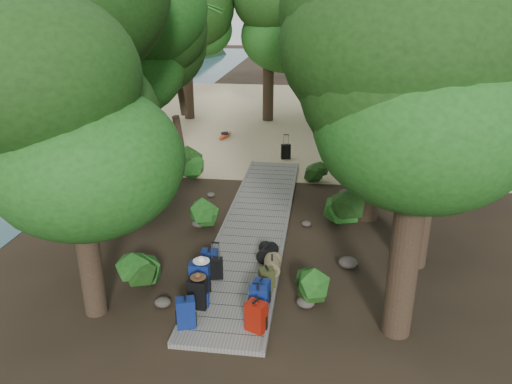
% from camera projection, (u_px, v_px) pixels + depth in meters
% --- Properties ---
extents(ground, '(120.00, 120.00, 0.00)m').
position_uv_depth(ground, '(251.00, 240.00, 14.65)').
color(ground, '#312418').
rests_on(ground, ground).
extents(sand_beach, '(40.00, 22.00, 0.02)m').
position_uv_depth(sand_beach, '(290.00, 117.00, 29.39)').
color(sand_beach, tan).
rests_on(sand_beach, ground).
extents(boardwalk, '(2.00, 12.00, 0.12)m').
position_uv_depth(boardwalk, '(256.00, 224.00, 15.55)').
color(boardwalk, slate).
rests_on(boardwalk, ground).
extents(backpack_left_a, '(0.47, 0.39, 0.75)m').
position_uv_depth(backpack_left_a, '(186.00, 311.00, 10.54)').
color(backpack_left_a, navy).
rests_on(backpack_left_a, boardwalk).
extents(backpack_left_b, '(0.45, 0.33, 0.79)m').
position_uv_depth(backpack_left_b, '(198.00, 292.00, 11.20)').
color(backpack_left_b, black).
rests_on(backpack_left_b, boardwalk).
extents(backpack_left_c, '(0.48, 0.36, 0.86)m').
position_uv_depth(backpack_left_c, '(200.00, 276.00, 11.76)').
color(backpack_left_c, navy).
rests_on(backpack_left_c, boardwalk).
extents(backpack_left_d, '(0.42, 0.31, 0.62)m').
position_uv_depth(backpack_left_d, '(210.00, 259.00, 12.75)').
color(backpack_left_d, navy).
rests_on(backpack_left_d, boardwalk).
extents(backpack_right_a, '(0.50, 0.44, 0.74)m').
position_uv_depth(backpack_right_a, '(256.00, 315.00, 10.43)').
color(backpack_right_a, '#940D01').
rests_on(backpack_right_a, boardwalk).
extents(backpack_right_b, '(0.42, 0.32, 0.71)m').
position_uv_depth(backpack_right_b, '(258.00, 299.00, 11.00)').
color(backpack_right_b, navy).
rests_on(backpack_right_b, boardwalk).
extents(backpack_right_c, '(0.41, 0.32, 0.63)m').
position_uv_depth(backpack_right_c, '(262.00, 290.00, 11.40)').
color(backpack_right_c, navy).
rests_on(backpack_right_c, boardwalk).
extents(backpack_right_d, '(0.43, 0.38, 0.56)m').
position_uv_depth(backpack_right_d, '(267.00, 277.00, 11.99)').
color(backpack_right_d, '#31381A').
rests_on(backpack_right_d, boardwalk).
extents(duffel_right_khaki, '(0.47, 0.65, 0.41)m').
position_uv_depth(duffel_right_khaki, '(272.00, 265.00, 12.67)').
color(duffel_right_khaki, olive).
rests_on(duffel_right_khaki, boardwalk).
extents(duffel_right_black, '(0.56, 0.71, 0.39)m').
position_uv_depth(duffel_right_black, '(268.00, 253.00, 13.28)').
color(duffel_right_black, black).
rests_on(duffel_right_black, boardwalk).
extents(suitcase_on_boardwalk, '(0.39, 0.26, 0.55)m').
position_uv_depth(suitcase_on_boardwalk, '(216.00, 268.00, 12.39)').
color(suitcase_on_boardwalk, black).
rests_on(suitcase_on_boardwalk, boardwalk).
extents(lone_suitcase_on_sand, '(0.45, 0.32, 0.64)m').
position_uv_depth(lone_suitcase_on_sand, '(286.00, 152.00, 21.78)').
color(lone_suitcase_on_sand, black).
rests_on(lone_suitcase_on_sand, sand_beach).
extents(hat_brown, '(0.35, 0.35, 0.11)m').
position_uv_depth(hat_brown, '(198.00, 275.00, 11.01)').
color(hat_brown, '#51351E').
rests_on(hat_brown, backpack_left_b).
extents(hat_white, '(0.40, 0.40, 0.13)m').
position_uv_depth(hat_white, '(201.00, 259.00, 11.53)').
color(hat_white, silver).
rests_on(hat_white, backpack_left_c).
extents(kayak, '(1.20, 3.28, 0.32)m').
position_uv_depth(kayak, '(225.00, 134.00, 25.10)').
color(kayak, '#A92D0E').
rests_on(kayak, sand_beach).
extents(sun_lounger, '(0.73, 1.68, 0.53)m').
position_uv_depth(sun_lounger, '(356.00, 147.00, 22.61)').
color(sun_lounger, silver).
rests_on(sun_lounger, sand_beach).
extents(tree_right_a, '(5.16, 5.16, 8.60)m').
position_uv_depth(tree_right_a, '(419.00, 137.00, 9.12)').
color(tree_right_a, black).
rests_on(tree_right_a, ground).
extents(tree_right_b, '(5.32, 5.32, 9.49)m').
position_uv_depth(tree_right_b, '(436.00, 86.00, 11.65)').
color(tree_right_b, black).
rests_on(tree_right_b, ground).
extents(tree_right_c, '(5.44, 5.44, 9.42)m').
position_uv_depth(tree_right_c, '(380.00, 70.00, 14.40)').
color(tree_right_c, black).
rests_on(tree_right_c, ground).
extents(tree_right_d, '(6.24, 6.24, 11.44)m').
position_uv_depth(tree_right_d, '(434.00, 29.00, 15.76)').
color(tree_right_d, black).
rests_on(tree_right_d, ground).
extents(tree_right_e, '(5.51, 5.51, 9.92)m').
position_uv_depth(tree_right_e, '(388.00, 46.00, 18.48)').
color(tree_right_e, black).
rests_on(tree_right_e, ground).
extents(tree_right_f, '(5.25, 5.25, 9.37)m').
position_uv_depth(tree_right_f, '(437.00, 48.00, 20.35)').
color(tree_right_f, black).
rests_on(tree_right_f, ground).
extents(tree_left_a, '(4.26, 4.26, 7.11)m').
position_uv_depth(tree_left_a, '(76.00, 163.00, 10.06)').
color(tree_left_a, black).
rests_on(tree_left_a, ground).
extents(tree_left_b, '(5.27, 5.27, 9.49)m').
position_uv_depth(tree_left_b, '(57.00, 76.00, 13.11)').
color(tree_left_b, black).
rests_on(tree_left_b, ground).
extents(tree_left_c, '(4.95, 4.95, 8.61)m').
position_uv_depth(tree_left_c, '(139.00, 72.00, 16.68)').
color(tree_left_c, black).
rests_on(tree_left_c, ground).
extents(tree_back_a, '(5.10, 5.10, 8.82)m').
position_uv_depth(tree_back_a, '(269.00, 40.00, 27.01)').
color(tree_back_a, black).
rests_on(tree_back_a, ground).
extents(tree_back_b, '(4.97, 4.97, 8.87)m').
position_uv_depth(tree_back_b, '(330.00, 38.00, 27.99)').
color(tree_back_b, black).
rests_on(tree_back_b, ground).
extents(tree_back_c, '(5.60, 5.60, 10.09)m').
position_uv_depth(tree_back_c, '(387.00, 29.00, 26.07)').
color(tree_back_c, black).
rests_on(tree_back_c, ground).
extents(tree_back_d, '(4.87, 4.87, 8.12)m').
position_uv_depth(tree_back_d, '(186.00, 46.00, 27.58)').
color(tree_back_d, black).
rests_on(tree_back_d, ground).
extents(palm_right_a, '(4.69, 4.69, 8.00)m').
position_uv_depth(palm_right_a, '(369.00, 76.00, 18.00)').
color(palm_right_a, '#113B10').
rests_on(palm_right_a, ground).
extents(palm_right_b, '(4.47, 4.47, 8.63)m').
position_uv_depth(palm_right_b, '(406.00, 53.00, 22.11)').
color(palm_right_b, '#113B10').
rests_on(palm_right_b, ground).
extents(palm_right_c, '(4.95, 4.95, 7.87)m').
position_uv_depth(palm_right_c, '(329.00, 54.00, 24.94)').
color(palm_right_c, '#113B10').
rests_on(palm_right_c, ground).
extents(palm_left_a, '(4.10, 4.10, 6.53)m').
position_uv_depth(palm_left_a, '(174.00, 88.00, 19.91)').
color(palm_left_a, '#113B10').
rests_on(palm_left_a, ground).
extents(rock_left_a, '(0.38, 0.35, 0.21)m').
position_uv_depth(rock_left_a, '(163.00, 302.00, 11.52)').
color(rock_left_a, '#4C473F').
rests_on(rock_left_a, ground).
extents(rock_left_b, '(0.35, 0.32, 0.19)m').
position_uv_depth(rock_left_b, '(136.00, 266.00, 13.08)').
color(rock_left_b, '#4C473F').
rests_on(rock_left_b, ground).
extents(rock_left_c, '(0.45, 0.40, 0.24)m').
position_uv_depth(rock_left_c, '(199.00, 223.00, 15.46)').
color(rock_left_c, '#4C473F').
rests_on(rock_left_c, ground).
extents(rock_left_d, '(0.29, 0.26, 0.16)m').
position_uv_depth(rock_left_d, '(211.00, 195.00, 17.79)').
color(rock_left_d, '#4C473F').
rests_on(rock_left_d, ground).
extents(rock_right_a, '(0.43, 0.38, 0.23)m').
position_uv_depth(rock_right_a, '(306.00, 302.00, 11.50)').
color(rock_right_a, '#4C473F').
rests_on(rock_right_a, ground).
extents(rock_right_b, '(0.51, 0.46, 0.28)m').
position_uv_depth(rock_right_b, '(348.00, 263.00, 13.16)').
color(rock_right_b, '#4C473F').
rests_on(rock_right_b, ground).
extents(rock_right_c, '(0.30, 0.27, 0.17)m').
position_uv_depth(rock_right_c, '(306.00, 224.00, 15.54)').
color(rock_right_c, '#4C473F').
rests_on(rock_right_c, ground).
extents(rock_right_d, '(0.58, 0.52, 0.32)m').
position_uv_depth(rock_right_d, '(347.00, 194.00, 17.66)').
color(rock_right_d, '#4C473F').
rests_on(rock_right_d, ground).
extents(shrub_left_a, '(1.08, 1.08, 0.97)m').
position_uv_depth(shrub_left_a, '(137.00, 269.00, 12.20)').
color(shrub_left_a, '#184615').
rests_on(shrub_left_a, ground).
extents(shrub_left_b, '(0.91, 0.91, 0.82)m').
position_uv_depth(shrub_left_b, '(201.00, 214.00, 15.41)').
color(shrub_left_b, '#184615').
rests_on(shrub_left_b, ground).
extents(shrub_left_c, '(1.35, 1.35, 1.22)m').
position_uv_depth(shrub_left_c, '(190.00, 165.00, 19.18)').
color(shrub_left_c, '#184615').
rests_on(shrub_left_c, ground).
extents(shrub_right_a, '(0.89, 0.89, 0.80)m').
position_uv_depth(shrub_right_a, '(313.00, 286.00, 11.64)').
color(shrub_right_a, '#184615').
rests_on(shrub_right_a, ground).
extents(shrub_right_b, '(1.33, 1.33, 1.20)m').
position_uv_depth(shrub_right_b, '(348.00, 207.00, 15.46)').
color(shrub_right_b, '#184615').
rests_on(shrub_right_b, ground).
extents(shrub_right_c, '(0.82, 0.82, 0.74)m').
position_uv_depth(shrub_right_c, '(317.00, 174.00, 18.94)').
color(shrub_right_c, '#184615').
rests_on(shrub_right_c, ground).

